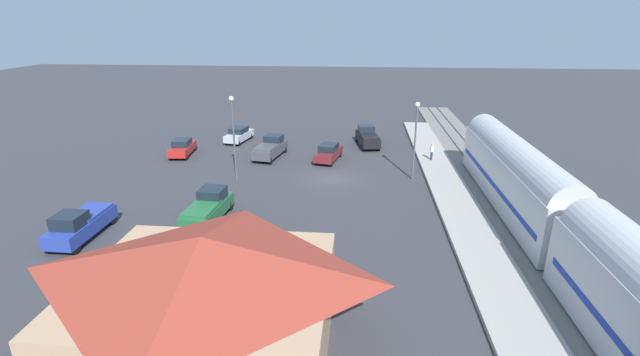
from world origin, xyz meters
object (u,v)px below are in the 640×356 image
(pickup_blue, at_px, (80,224))
(sedan_silver, at_px, (239,134))
(sedan_red, at_px, (182,147))
(pickup_green, at_px, (208,207))
(light_pole_near_platform, at_px, (416,131))
(pedestrian_on_platform, at_px, (432,150))
(pickup_black, at_px, (368,137))
(station_building, at_px, (206,291))
(light_pole_lot_center, at_px, (233,128))
(pickup_charcoal, at_px, (271,148))
(sedan_maroon, at_px, (328,152))

(pickup_blue, distance_m, sedan_silver, 25.17)
(pickup_blue, distance_m, sedan_red, 18.88)
(pickup_green, xyz_separation_m, sedan_silver, (3.51, -21.48, -0.15))
(sedan_red, xyz_separation_m, light_pole_near_platform, (-23.46, 5.35, 3.58))
(pickup_blue, bearing_deg, light_pole_near_platform, -149.45)
(pickup_green, bearing_deg, pickup_blue, 24.32)
(pedestrian_on_platform, distance_m, pickup_black, 8.60)
(sedan_red, bearing_deg, station_building, 113.66)
(pedestrian_on_platform, distance_m, light_pole_lot_center, 19.68)
(light_pole_lot_center, bearing_deg, station_building, 102.23)
(pedestrian_on_platform, height_order, light_pole_lot_center, light_pole_lot_center)
(pickup_green, height_order, sedan_red, pickup_green)
(light_pole_near_platform, relative_size, light_pole_lot_center, 0.93)
(station_building, height_order, pickup_black, station_building)
(pickup_charcoal, bearing_deg, station_building, 95.72)
(pedestrian_on_platform, height_order, sedan_red, pedestrian_on_platform)
(pickup_black, height_order, light_pole_near_platform, light_pole_near_platform)
(light_pole_lot_center, bearing_deg, pickup_blue, 58.99)
(pickup_charcoal, bearing_deg, pickup_black, -151.99)
(pickup_black, bearing_deg, pickup_blue, 52.20)
(pickup_green, height_order, light_pole_lot_center, light_pole_lot_center)
(sedan_maroon, distance_m, pickup_charcoal, 6.13)
(pickup_green, xyz_separation_m, light_pole_near_platform, (-15.45, -10.15, 3.43))
(pickup_green, bearing_deg, sedan_silver, -80.73)
(light_pole_near_platform, distance_m, light_pole_lot_center, 15.84)
(pickup_black, height_order, light_pole_lot_center, light_pole_lot_center)
(sedan_maroon, bearing_deg, pickup_black, -123.37)
(sedan_silver, xyz_separation_m, light_pole_near_platform, (-18.96, 11.34, 3.58))
(pedestrian_on_platform, bearing_deg, light_pole_near_platform, 64.92)
(pickup_blue, relative_size, sedan_silver, 1.14)
(pickup_green, xyz_separation_m, pickup_charcoal, (-1.43, -15.73, 0.00))
(pickup_charcoal, height_order, light_pole_lot_center, light_pole_lot_center)
(station_building, distance_m, pedestrian_on_platform, 30.95)
(sedan_maroon, bearing_deg, sedan_silver, -30.46)
(pickup_green, height_order, sedan_silver, pickup_green)
(pickup_blue, xyz_separation_m, sedan_silver, (-3.95, -24.85, -0.15))
(sedan_silver, distance_m, light_pole_near_platform, 22.38)
(pickup_green, height_order, pickup_blue, same)
(sedan_silver, height_order, pickup_black, pickup_black)
(pickup_green, distance_m, light_pole_lot_center, 9.32)
(sedan_silver, relative_size, light_pole_near_platform, 0.68)
(pickup_green, relative_size, sedan_red, 1.19)
(station_building, bearing_deg, pickup_charcoal, -84.28)
(sedan_red, relative_size, light_pole_near_platform, 0.67)
(station_building, bearing_deg, light_pole_near_platform, -116.34)
(pickup_green, distance_m, pickup_blue, 8.18)
(light_pole_near_platform, bearing_deg, station_building, 63.66)
(pedestrian_on_platform, xyz_separation_m, sedan_maroon, (10.34, 0.28, -0.40))
(sedan_maroon, distance_m, pickup_blue, 23.70)
(station_building, xyz_separation_m, light_pole_near_platform, (-11.20, -22.62, 1.69))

